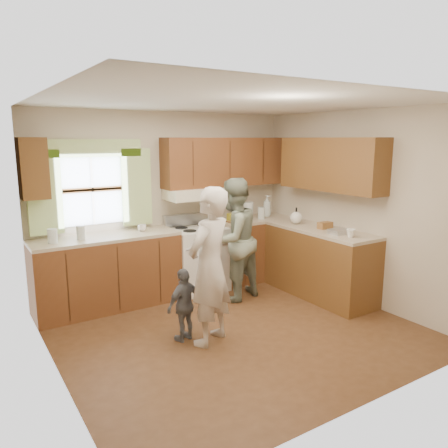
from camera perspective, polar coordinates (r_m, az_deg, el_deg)
room at (r=4.72m, az=1.58°, el=0.28°), size 3.80×3.80×3.80m
kitchen_fixtures at (r=6.01m, az=0.68°, el=-1.37°), size 3.80×2.25×2.15m
stove at (r=6.24m, az=-3.55°, el=-4.44°), size 0.76×0.67×1.07m
woman_left at (r=4.54m, az=-1.90°, el=-5.58°), size 0.72×0.63×1.66m
woman_right at (r=5.79m, az=1.22°, el=-2.06°), size 0.92×0.79×1.64m
child at (r=4.74m, az=-5.15°, el=-10.44°), size 0.50×0.31×0.80m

